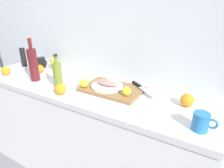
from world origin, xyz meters
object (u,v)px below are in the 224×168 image
Objects in this scene: orange_0 at (6,71)px; pepper_mill at (23,57)px; wine_bottle at (33,64)px; fish_fillet at (107,83)px; coffee_mug_1 at (41,62)px; coffee_mug_0 at (201,122)px; olive_oil_bottle at (58,75)px; cutting_board at (112,89)px; white_plate at (107,86)px; lemon_0 at (126,91)px; chef_knife at (140,87)px; coffee_mug_2 at (55,64)px.

orange_0 is 0.27m from pepper_mill.
fish_fillet is at bearing 12.91° from wine_bottle.
coffee_mug_1 is (-0.86, 0.13, -0.00)m from fish_fillet.
wine_bottle is 0.37m from coffee_mug_1.
wine_bottle is at bearing 177.95° from coffee_mug_0.
olive_oil_bottle is (-0.34, -0.16, 0.05)m from fish_fillet.
olive_oil_bottle is 0.60m from coffee_mug_1.
wine_bottle is at bearing -26.59° from pepper_mill.
cutting_board is 1.87× the size of white_plate.
olive_oil_bottle is (-0.52, -0.11, 0.05)m from lemon_0.
orange_0 is at bearing -168.85° from cutting_board.
coffee_mug_1 is at bearing 130.82° from wine_bottle.
cutting_board is at bearing 162.92° from coffee_mug_0.
cutting_board is 2.50× the size of fish_fillet.
white_plate is 0.20m from lemon_0.
lemon_0 is (0.19, -0.05, -0.00)m from fish_fillet.
chef_knife is 0.89m from wine_bottle.
chef_knife is 0.62m from olive_oil_bottle.
fish_fillet is at bearing 11.17° from orange_0.
pepper_mill is at bearing 153.41° from wine_bottle.
pepper_mill is at bearing -165.54° from coffee_mug_2.
lemon_0 is 1.15m from orange_0.
lemon_0 is at bearing -10.01° from coffee_mug_1.
olive_oil_bottle is at bearing 178.37° from coffee_mug_0.
pepper_mill is (-1.04, 0.07, 0.04)m from fish_fillet.
fish_fillet is 0.87m from coffee_mug_1.
lemon_0 is at bearing -22.12° from cutting_board.
white_plate is 0.93× the size of chef_knife.
coffee_mug_0 is at bearing -15.64° from white_plate.
orange_0 is 0.42× the size of pepper_mill.
olive_oil_bottle is 0.75× the size of wine_bottle.
lemon_0 is 0.24× the size of olive_oil_bottle.
coffee_mug_2 is at bearing -148.27° from chef_knife.
coffee_mug_2 reaches higher than fish_fillet.
coffee_mug_0 is at bearing -15.64° from fish_fillet.
wine_bottle is at bearing -173.72° from lemon_0.
cutting_board is 0.06m from fish_fillet.
orange_0 is (-0.26, -0.34, -0.01)m from coffee_mug_2.
olive_oil_bottle is at bearing -154.57° from white_plate.
white_plate is 0.03m from fish_fillet.
lemon_0 is 0.51× the size of coffee_mug_0.
lemon_0 reaches higher than cutting_board.
wine_bottle is at bearing 7.87° from orange_0.
cutting_board is at bearing 10.77° from fish_fillet.
coffee_mug_2 is at bearing 167.41° from white_plate.
coffee_mug_2 is at bearing 8.87° from coffee_mug_1.
coffee_mug_0 reaches higher than lemon_0.
coffee_mug_2 reaches higher than orange_0.
cutting_board is 3.97× the size of coffee_mug_2.
chef_knife is at bearing 29.18° from cutting_board.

